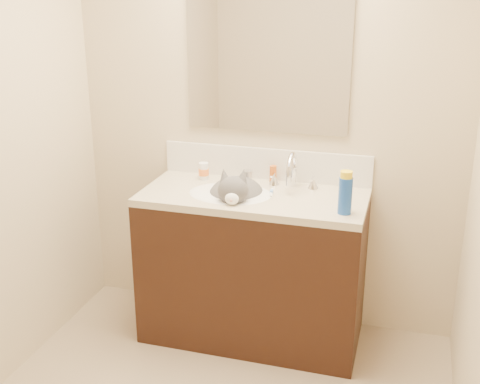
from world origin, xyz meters
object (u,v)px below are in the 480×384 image
Objects in this scene: silver_jar at (247,176)px; spray_can at (345,196)px; basin at (230,206)px; amber_bottle at (273,174)px; vanity_cabinet at (253,269)px; cat at (236,197)px; pill_bottle at (204,171)px; faucet at (292,174)px.

silver_jar is 0.34× the size of spray_can.
spray_can is (0.62, -0.12, 0.16)m from basin.
spray_can is at bearing -39.57° from amber_bottle.
basin is 4.65× the size of amber_bottle.
vanity_cabinet is 2.65× the size of cat.
spray_can is (0.84, -0.31, 0.04)m from pill_bottle.
faucet reaches higher than silver_jar.
amber_bottle is 0.53× the size of spray_can.
basin is (-0.12, -0.03, 0.38)m from vanity_cabinet.
basin is at bearing -125.64° from amber_bottle.
silver_jar is at bearing 8.73° from pill_bottle.
vanity_cabinet is 12.40× the size of amber_bottle.
basin is at bearing -97.86° from silver_jar.
basin is at bearing 168.81° from spray_can.
silver_jar is at bearing -172.23° from amber_bottle.
cat is (0.03, 0.02, 0.05)m from basin.
basin is at bearing -165.96° from vanity_cabinet.
faucet is 0.33m from cat.
pill_bottle is at bearing 177.78° from faucet.
faucet is (0.30, 0.17, 0.16)m from basin.
faucet reaches higher than amber_bottle.
basin is 0.06m from cat.
amber_bottle is 0.58m from spray_can.
vanity_cabinet is 0.62m from pill_bottle.
cat is at bearing -151.91° from faucet.
spray_can reaches higher than pill_bottle.
cat reaches higher than basin.
amber_bottle is (0.18, 0.24, 0.12)m from basin.
pill_bottle is at bearing 154.94° from vanity_cabinet.
cat reaches higher than pill_bottle.
faucet is at bearing 29.12° from basin.
cat reaches higher than silver_jar.
pill_bottle is (-0.24, 0.17, 0.07)m from cat.
pill_bottle reaches higher than basin.
vanity_cabinet is 0.53m from silver_jar.
cat is at bearing -123.75° from amber_bottle.
basin is 2.47× the size of spray_can.
basin is 0.32m from amber_bottle.
basin is 7.32× the size of silver_jar.
faucet reaches higher than cat.
vanity_cabinet is at bearing 163.02° from spray_can.
silver_jar is 0.64× the size of amber_bottle.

